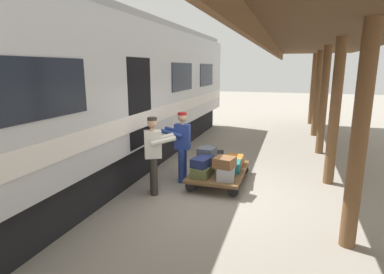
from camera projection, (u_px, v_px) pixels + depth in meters
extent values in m
plane|color=gray|center=(228.00, 194.00, 6.90)|extent=(60.00, 60.00, 0.00)
cylinder|color=brown|center=(313.00, 89.00, 15.19)|extent=(0.24, 0.24, 3.40)
cylinder|color=brown|center=(317.00, 94.00, 12.53)|extent=(0.24, 0.24, 3.40)
cylinder|color=brown|center=(324.00, 101.00, 9.87)|extent=(0.24, 0.24, 3.40)
cylinder|color=brown|center=(335.00, 113.00, 7.21)|extent=(0.24, 0.24, 3.40)
cylinder|color=brown|center=(359.00, 140.00, 4.56)|extent=(0.24, 0.24, 3.40)
cube|color=#4E3520|center=(355.00, 24.00, 5.50)|extent=(3.20, 20.80, 0.16)
cube|color=brown|center=(264.00, 40.00, 6.00)|extent=(0.08, 20.80, 0.30)
cube|color=#B7BABF|center=(83.00, 84.00, 7.43)|extent=(3.00, 16.53, 2.90)
cube|color=black|center=(88.00, 161.00, 7.85)|extent=(2.55, 15.71, 0.90)
cube|color=#99999E|center=(77.00, 15.00, 7.10)|extent=(2.76, 16.20, 0.20)
cube|color=silver|center=(141.00, 120.00, 7.16)|extent=(0.03, 16.20, 0.36)
cube|color=black|center=(207.00, 75.00, 12.35)|extent=(0.02, 1.82, 0.84)
cube|color=black|center=(183.00, 77.00, 9.66)|extent=(0.02, 1.82, 0.84)
cube|color=black|center=(43.00, 89.00, 4.27)|extent=(0.02, 1.82, 0.84)
cube|color=black|center=(138.00, 103.00, 7.09)|extent=(0.12, 1.10, 2.00)
cube|color=brown|center=(219.00, 171.00, 7.58)|extent=(1.20, 1.96, 0.07)
cylinder|color=black|center=(233.00, 191.00, 6.74)|extent=(0.24, 0.05, 0.24)
cylinder|color=black|center=(191.00, 186.00, 7.02)|extent=(0.24, 0.05, 0.24)
cylinder|color=black|center=(244.00, 169.00, 8.20)|extent=(0.24, 0.05, 0.24)
cylinder|color=black|center=(208.00, 166.00, 8.48)|extent=(0.24, 0.05, 0.24)
cube|color=brown|center=(203.00, 171.00, 7.12)|extent=(0.42, 0.66, 0.23)
cube|color=#9EA0A5|center=(226.00, 173.00, 6.96)|extent=(0.44, 0.63, 0.27)
cube|color=#1E666B|center=(231.00, 166.00, 7.46)|extent=(0.49, 0.51, 0.24)
cube|color=beige|center=(209.00, 163.00, 7.62)|extent=(0.37, 0.59, 0.29)
cube|color=#CC6B23|center=(234.00, 160.00, 7.97)|extent=(0.43, 0.49, 0.22)
cube|color=black|center=(214.00, 157.00, 8.12)|extent=(0.49, 0.63, 0.27)
cube|color=navy|center=(202.00, 162.00, 7.07)|extent=(0.47, 0.61, 0.20)
cube|color=brown|center=(225.00, 162.00, 6.88)|extent=(0.49, 0.50, 0.22)
cube|color=#4C515B|center=(207.00, 152.00, 7.56)|extent=(0.41, 0.49, 0.25)
cylinder|color=navy|center=(184.00, 164.00, 7.72)|extent=(0.16, 0.16, 0.82)
cylinder|color=navy|center=(182.00, 166.00, 7.53)|extent=(0.16, 0.16, 0.82)
cube|color=navy|center=(182.00, 137.00, 7.47)|extent=(0.38, 0.25, 0.60)
cylinder|color=tan|center=(182.00, 123.00, 7.40)|extent=(0.09, 0.09, 0.06)
sphere|color=tan|center=(182.00, 117.00, 7.37)|extent=(0.22, 0.22, 0.22)
cylinder|color=#A51919|center=(182.00, 114.00, 7.35)|extent=(0.21, 0.21, 0.06)
cylinder|color=navy|center=(175.00, 131.00, 7.64)|extent=(0.54, 0.15, 0.21)
cylinder|color=navy|center=(172.00, 133.00, 7.34)|extent=(0.54, 0.15, 0.21)
cylinder|color=#332D28|center=(154.00, 177.00, 6.78)|extent=(0.16, 0.16, 0.82)
cylinder|color=#332D28|center=(153.00, 174.00, 6.97)|extent=(0.16, 0.16, 0.82)
cube|color=silver|center=(153.00, 144.00, 6.72)|extent=(0.42, 0.37, 0.60)
cylinder|color=tan|center=(152.00, 129.00, 6.65)|extent=(0.09, 0.09, 0.06)
sphere|color=tan|center=(152.00, 123.00, 6.62)|extent=(0.22, 0.22, 0.22)
cylinder|color=#332D28|center=(152.00, 119.00, 6.60)|extent=(0.21, 0.21, 0.06)
cylinder|color=silver|center=(164.00, 141.00, 6.59)|extent=(0.51, 0.34, 0.21)
cylinder|color=silver|center=(162.00, 138.00, 6.90)|extent=(0.51, 0.34, 0.21)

